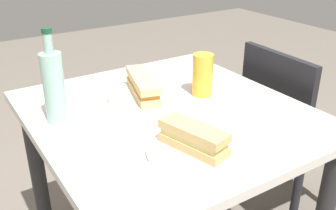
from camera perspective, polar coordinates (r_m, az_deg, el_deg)
dining_table at (r=1.35m, az=-0.00°, el=-5.61°), size 0.92×0.86×0.74m
chair_far at (r=1.79m, az=17.08°, el=-3.39°), size 0.42×0.42×0.85m
plate_near at (r=1.06m, az=3.71°, el=-6.76°), size 0.25×0.25×0.01m
baguette_sandwich_near at (r=1.04m, az=3.77°, el=-4.81°), size 0.21×0.12×0.07m
knife_near at (r=1.10m, az=5.14°, el=-4.91°), size 0.17×0.07×0.01m
plate_far at (r=1.38m, az=-3.69°, el=1.33°), size 0.25×0.25×0.01m
baguette_sandwich_far at (r=1.37m, az=-3.74°, el=2.92°), size 0.26×0.14×0.07m
knife_far at (r=1.40m, az=-1.48°, el=2.18°), size 0.17×0.08×0.01m
water_bottle at (r=1.22m, az=-16.45°, el=2.70°), size 0.07×0.07×0.30m
beer_glass at (r=1.39m, az=5.13°, el=4.44°), size 0.07×0.07×0.15m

